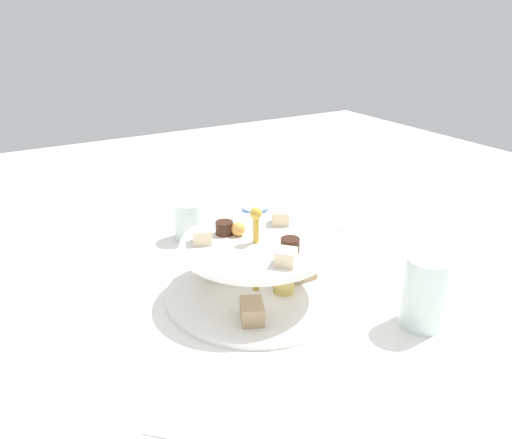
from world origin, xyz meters
TOP-DOWN VIEW (x-y plane):
  - ground_plane at (0.00, 0.00)m, footprint 2.40×2.40m
  - tiered_serving_stand at (0.00, 0.00)m, footprint 0.30×0.30m
  - water_glass_tall_right at (0.18, -0.20)m, footprint 0.07×0.07m
  - water_glass_short_left at (-0.01, 0.27)m, footprint 0.06×0.06m
  - teacup_with_saucer at (0.14, 0.24)m, footprint 0.09×0.09m
  - butter_knife_right at (0.31, 0.08)m, footprint 0.03×0.17m

SIDE VIEW (x-z plane):
  - ground_plane at x=0.00m, z-range 0.00..0.00m
  - butter_knife_right at x=0.31m, z-range 0.00..0.00m
  - teacup_with_saucer at x=0.14m, z-range 0.00..0.05m
  - water_glass_short_left at x=-0.01m, z-range 0.00..0.08m
  - tiered_serving_stand at x=0.00m, z-range -0.04..0.13m
  - water_glass_tall_right at x=0.18m, z-range 0.00..0.11m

